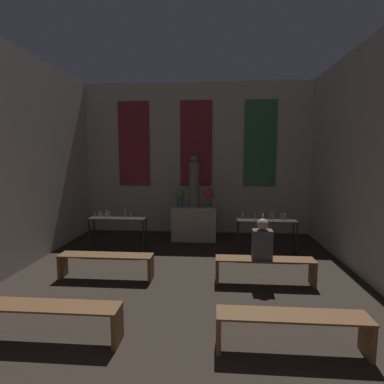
{
  "coord_description": "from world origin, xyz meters",
  "views": [
    {
      "loc": [
        0.57,
        0.15,
        2.36
      ],
      "look_at": [
        0.0,
        7.7,
        1.47
      ],
      "focal_mm": 28.0,
      "sensor_mm": 36.0,
      "label": 1
    }
  ],
  "objects_px": {
    "altar": "(194,223)",
    "pew_back_right": "(265,266)",
    "flower_vase_right": "(208,196)",
    "statue": "(194,183)",
    "candle_rack_left": "(117,223)",
    "flower_vase_left": "(180,196)",
    "pew_second_left": "(50,315)",
    "pew_second_right": "(292,325)",
    "pew_back_left": "(106,261)",
    "candle_rack_right": "(267,225)",
    "person_seated": "(262,241)"
  },
  "relations": [
    {
      "from": "altar",
      "to": "pew_back_right",
      "type": "height_order",
      "value": "altar"
    },
    {
      "from": "altar",
      "to": "flower_vase_right",
      "type": "relative_size",
      "value": 2.49
    },
    {
      "from": "statue",
      "to": "candle_rack_left",
      "type": "bearing_deg",
      "value": -146.9
    },
    {
      "from": "candle_rack_left",
      "to": "altar",
      "type": "bearing_deg",
      "value": 33.1
    },
    {
      "from": "flower_vase_left",
      "to": "pew_second_left",
      "type": "xyz_separation_m",
      "value": [
        -1.11,
        -4.87,
        -0.91
      ]
    },
    {
      "from": "pew_second_right",
      "to": "pew_back_right",
      "type": "bearing_deg",
      "value": 90.0
    },
    {
      "from": "pew_back_left",
      "to": "pew_back_right",
      "type": "bearing_deg",
      "value": 0.0
    },
    {
      "from": "pew_second_right",
      "to": "flower_vase_right",
      "type": "bearing_deg",
      "value": 102.88
    },
    {
      "from": "pew_back_left",
      "to": "candle_rack_left",
      "type": "bearing_deg",
      "value": 100.68
    },
    {
      "from": "pew_second_right",
      "to": "flower_vase_left",
      "type": "bearing_deg",
      "value": 111.53
    },
    {
      "from": "flower_vase_left",
      "to": "candle_rack_right",
      "type": "xyz_separation_m",
      "value": [
        2.23,
        -1.19,
        -0.53
      ]
    },
    {
      "from": "statue",
      "to": "candle_rack_left",
      "type": "xyz_separation_m",
      "value": [
        -1.83,
        -1.2,
        -0.91
      ]
    },
    {
      "from": "altar",
      "to": "flower_vase_left",
      "type": "xyz_separation_m",
      "value": [
        -0.4,
        0.0,
        0.77
      ]
    },
    {
      "from": "statue",
      "to": "pew_back_right",
      "type": "distance_m",
      "value": 3.5
    },
    {
      "from": "statue",
      "to": "flower_vase_left",
      "type": "relative_size",
      "value": 2.89
    },
    {
      "from": "altar",
      "to": "flower_vase_left",
      "type": "height_order",
      "value": "flower_vase_left"
    },
    {
      "from": "pew_second_left",
      "to": "person_seated",
      "type": "bearing_deg",
      "value": 33.82
    },
    {
      "from": "statue",
      "to": "pew_back_left",
      "type": "xyz_separation_m",
      "value": [
        -1.52,
        -2.88,
        -1.3
      ]
    },
    {
      "from": "candle_rack_right",
      "to": "pew_second_left",
      "type": "xyz_separation_m",
      "value": [
        -3.35,
        -3.68,
        -0.39
      ]
    },
    {
      "from": "candle_rack_right",
      "to": "flower_vase_right",
      "type": "bearing_deg",
      "value": 140.04
    },
    {
      "from": "altar",
      "to": "pew_back_right",
      "type": "xyz_separation_m",
      "value": [
        1.52,
        -2.88,
        -0.14
      ]
    },
    {
      "from": "pew_second_right",
      "to": "pew_back_right",
      "type": "xyz_separation_m",
      "value": [
        0.0,
        2.0,
        0.0
      ]
    },
    {
      "from": "candle_rack_left",
      "to": "pew_second_left",
      "type": "relative_size",
      "value": 0.77
    },
    {
      "from": "pew_back_right",
      "to": "person_seated",
      "type": "height_order",
      "value": "person_seated"
    },
    {
      "from": "altar",
      "to": "candle_rack_right",
      "type": "height_order",
      "value": "candle_rack_right"
    },
    {
      "from": "candle_rack_left",
      "to": "pew_back_left",
      "type": "height_order",
      "value": "candle_rack_left"
    },
    {
      "from": "altar",
      "to": "pew_second_left",
      "type": "relative_size",
      "value": 0.68
    },
    {
      "from": "flower_vase_right",
      "to": "candle_rack_left",
      "type": "xyz_separation_m",
      "value": [
        -2.24,
        -1.2,
        -0.53
      ]
    },
    {
      "from": "flower_vase_right",
      "to": "pew_back_left",
      "type": "bearing_deg",
      "value": -123.75
    },
    {
      "from": "altar",
      "to": "candle_rack_right",
      "type": "relative_size",
      "value": 0.88
    },
    {
      "from": "candle_rack_right",
      "to": "person_seated",
      "type": "xyz_separation_m",
      "value": [
        -0.37,
        -1.68,
        0.09
      ]
    },
    {
      "from": "candle_rack_left",
      "to": "pew_back_right",
      "type": "relative_size",
      "value": 0.77
    },
    {
      "from": "candle_rack_left",
      "to": "pew_second_right",
      "type": "bearing_deg",
      "value": -47.64
    },
    {
      "from": "pew_back_left",
      "to": "person_seated",
      "type": "bearing_deg",
      "value": 0.0
    },
    {
      "from": "candle_rack_left",
      "to": "pew_second_left",
      "type": "xyz_separation_m",
      "value": [
        0.32,
        -3.68,
        -0.39
      ]
    },
    {
      "from": "statue",
      "to": "flower_vase_left",
      "type": "xyz_separation_m",
      "value": [
        -0.4,
        0.0,
        -0.38
      ]
    },
    {
      "from": "pew_second_left",
      "to": "person_seated",
      "type": "height_order",
      "value": "person_seated"
    },
    {
      "from": "altar",
      "to": "flower_vase_right",
      "type": "xyz_separation_m",
      "value": [
        0.4,
        0.0,
        0.77
      ]
    },
    {
      "from": "pew_second_left",
      "to": "pew_back_right",
      "type": "height_order",
      "value": "same"
    },
    {
      "from": "flower_vase_left",
      "to": "statue",
      "type": "bearing_deg",
      "value": 0.0
    },
    {
      "from": "flower_vase_left",
      "to": "flower_vase_right",
      "type": "distance_m",
      "value": 0.81
    },
    {
      "from": "flower_vase_right",
      "to": "pew_second_right",
      "type": "relative_size",
      "value": 0.27
    },
    {
      "from": "flower_vase_left",
      "to": "candle_rack_left",
      "type": "relative_size",
      "value": 0.35
    },
    {
      "from": "statue",
      "to": "candle_rack_right",
      "type": "bearing_deg",
      "value": -33.13
    },
    {
      "from": "flower_vase_right",
      "to": "pew_second_left",
      "type": "relative_size",
      "value": 0.27
    },
    {
      "from": "pew_second_left",
      "to": "person_seated",
      "type": "relative_size",
      "value": 2.42
    },
    {
      "from": "pew_second_right",
      "to": "person_seated",
      "type": "bearing_deg",
      "value": 91.66
    },
    {
      "from": "candle_rack_left",
      "to": "pew_second_right",
      "type": "relative_size",
      "value": 0.77
    },
    {
      "from": "pew_second_right",
      "to": "person_seated",
      "type": "distance_m",
      "value": 2.05
    },
    {
      "from": "statue",
      "to": "flower_vase_right",
      "type": "bearing_deg",
      "value": 0.0
    }
  ]
}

